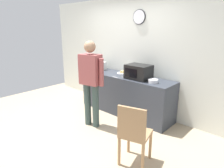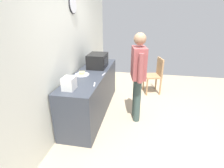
{
  "view_description": "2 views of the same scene",
  "coord_description": "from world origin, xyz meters",
  "px_view_note": "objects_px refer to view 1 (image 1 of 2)",
  "views": [
    {
      "loc": [
        2.93,
        -2.19,
        1.96
      ],
      "look_at": [
        0.18,
        0.81,
        0.78
      ],
      "focal_mm": 32.01,
      "sensor_mm": 36.0,
      "label": 1
    },
    {
      "loc": [
        -3.02,
        0.18,
        2.02
      ],
      "look_at": [
        0.06,
        0.76,
        0.74
      ],
      "focal_mm": 28.04,
      "sensor_mm": 36.0,
      "label": 2
    }
  ],
  "objects_px": {
    "person_standing": "(91,78)",
    "sandwich_plate": "(123,73)",
    "microwave": "(139,72)",
    "fork_utensil": "(115,77)",
    "spoon_utensil": "(99,73)",
    "salad_bowl": "(153,81)",
    "toaster": "(101,66)",
    "wooden_chair": "(134,133)"
  },
  "relations": [
    {
      "from": "spoon_utensil",
      "to": "microwave",
      "type": "bearing_deg",
      "value": 11.62
    },
    {
      "from": "microwave",
      "to": "fork_utensil",
      "type": "height_order",
      "value": "microwave"
    },
    {
      "from": "spoon_utensil",
      "to": "person_standing",
      "type": "height_order",
      "value": "person_standing"
    },
    {
      "from": "fork_utensil",
      "to": "person_standing",
      "type": "bearing_deg",
      "value": -92.95
    },
    {
      "from": "sandwich_plate",
      "to": "person_standing",
      "type": "bearing_deg",
      "value": -85.68
    },
    {
      "from": "person_standing",
      "to": "wooden_chair",
      "type": "bearing_deg",
      "value": -17.07
    },
    {
      "from": "microwave",
      "to": "wooden_chair",
      "type": "height_order",
      "value": "microwave"
    },
    {
      "from": "toaster",
      "to": "wooden_chair",
      "type": "height_order",
      "value": "toaster"
    },
    {
      "from": "microwave",
      "to": "wooden_chair",
      "type": "distance_m",
      "value": 1.67
    },
    {
      "from": "salad_bowl",
      "to": "spoon_utensil",
      "type": "height_order",
      "value": "salad_bowl"
    },
    {
      "from": "microwave",
      "to": "salad_bowl",
      "type": "relative_size",
      "value": 2.52
    },
    {
      "from": "sandwich_plate",
      "to": "person_standing",
      "type": "xyz_separation_m",
      "value": [
        0.08,
        -1.07,
        0.09
      ]
    },
    {
      "from": "spoon_utensil",
      "to": "sandwich_plate",
      "type": "bearing_deg",
      "value": 41.07
    },
    {
      "from": "wooden_chair",
      "to": "fork_utensil",
      "type": "bearing_deg",
      "value": 140.6
    },
    {
      "from": "toaster",
      "to": "salad_bowl",
      "type": "bearing_deg",
      "value": -6.72
    },
    {
      "from": "toaster",
      "to": "spoon_utensil",
      "type": "height_order",
      "value": "toaster"
    },
    {
      "from": "toaster",
      "to": "spoon_utensil",
      "type": "distance_m",
      "value": 0.43
    },
    {
      "from": "microwave",
      "to": "spoon_utensil",
      "type": "relative_size",
      "value": 2.94
    },
    {
      "from": "toaster",
      "to": "fork_utensil",
      "type": "distance_m",
      "value": 0.89
    },
    {
      "from": "microwave",
      "to": "sandwich_plate",
      "type": "height_order",
      "value": "microwave"
    },
    {
      "from": "toaster",
      "to": "wooden_chair",
      "type": "distance_m",
      "value": 2.61
    },
    {
      "from": "sandwich_plate",
      "to": "wooden_chair",
      "type": "height_order",
      "value": "sandwich_plate"
    },
    {
      "from": "fork_utensil",
      "to": "spoon_utensil",
      "type": "distance_m",
      "value": 0.54
    },
    {
      "from": "wooden_chair",
      "to": "sandwich_plate",
      "type": "bearing_deg",
      "value": 133.94
    },
    {
      "from": "fork_utensil",
      "to": "wooden_chair",
      "type": "xyz_separation_m",
      "value": [
        1.32,
        -1.08,
        -0.37
      ]
    },
    {
      "from": "sandwich_plate",
      "to": "toaster",
      "type": "distance_m",
      "value": 0.69
    },
    {
      "from": "microwave",
      "to": "person_standing",
      "type": "height_order",
      "value": "person_standing"
    },
    {
      "from": "spoon_utensil",
      "to": "person_standing",
      "type": "xyz_separation_m",
      "value": [
        0.51,
        -0.7,
        0.11
      ]
    },
    {
      "from": "salad_bowl",
      "to": "person_standing",
      "type": "bearing_deg",
      "value": -135.86
    },
    {
      "from": "microwave",
      "to": "person_standing",
      "type": "xyz_separation_m",
      "value": [
        -0.48,
        -0.9,
        -0.04
      ]
    },
    {
      "from": "salad_bowl",
      "to": "wooden_chair",
      "type": "bearing_deg",
      "value": -68.95
    },
    {
      "from": "spoon_utensil",
      "to": "fork_utensil",
      "type": "bearing_deg",
      "value": -3.59
    },
    {
      "from": "person_standing",
      "to": "sandwich_plate",
      "type": "bearing_deg",
      "value": 94.32
    },
    {
      "from": "wooden_chair",
      "to": "toaster",
      "type": "bearing_deg",
      "value": 145.59
    },
    {
      "from": "sandwich_plate",
      "to": "toaster",
      "type": "height_order",
      "value": "toaster"
    },
    {
      "from": "microwave",
      "to": "toaster",
      "type": "distance_m",
      "value": 1.25
    },
    {
      "from": "microwave",
      "to": "sandwich_plate",
      "type": "distance_m",
      "value": 0.6
    },
    {
      "from": "microwave",
      "to": "spoon_utensil",
      "type": "distance_m",
      "value": 1.02
    },
    {
      "from": "microwave",
      "to": "fork_utensil",
      "type": "xyz_separation_m",
      "value": [
        -0.44,
        -0.24,
        -0.15
      ]
    },
    {
      "from": "sandwich_plate",
      "to": "person_standing",
      "type": "relative_size",
      "value": 0.16
    },
    {
      "from": "salad_bowl",
      "to": "spoon_utensil",
      "type": "relative_size",
      "value": 1.17
    },
    {
      "from": "microwave",
      "to": "fork_utensil",
      "type": "relative_size",
      "value": 2.94
    }
  ]
}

